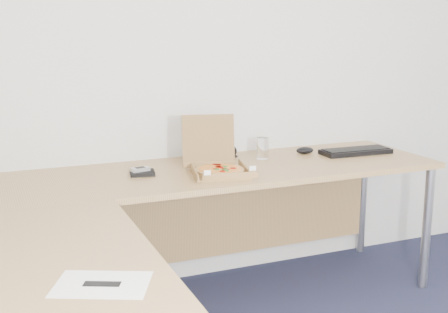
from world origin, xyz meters
name	(u,v)px	position (x,y,z in m)	size (l,w,h in m)	color
desk	(171,205)	(-0.82, 0.97, 0.70)	(2.50, 2.20, 0.73)	#AA804B
pizza_box	(219,167)	(-0.47, 1.30, 0.76)	(0.27, 0.32, 0.28)	olive
drinking_glass	(263,148)	(-0.11, 1.53, 0.79)	(0.07, 0.07, 0.12)	white
keyboard	(356,152)	(0.44, 1.43, 0.74)	(0.41, 0.15, 0.03)	black
mouse	(305,150)	(0.17, 1.55, 0.75)	(0.11, 0.07, 0.04)	black
wallet	(142,173)	(-0.83, 1.42, 0.74)	(0.12, 0.10, 0.02)	black
phone	(140,169)	(-0.84, 1.43, 0.76)	(0.09, 0.05, 0.02)	#B2B5BA
paper_sheet	(102,284)	(-1.27, 0.22, 0.73)	(0.27, 0.19, 0.00)	white
dome_speaker	(230,150)	(-0.26, 1.64, 0.77)	(0.08, 0.08, 0.07)	black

